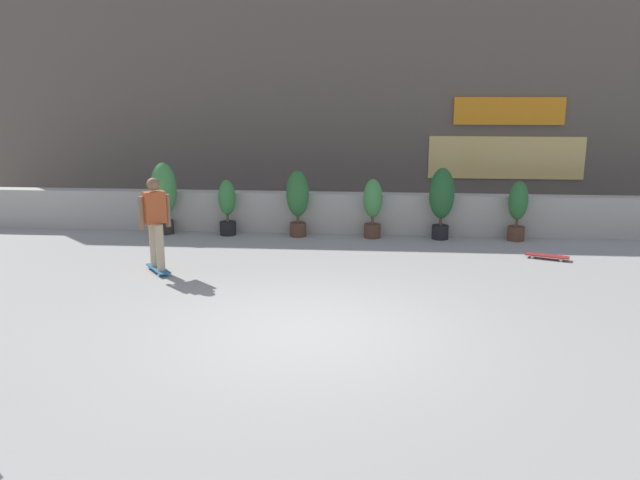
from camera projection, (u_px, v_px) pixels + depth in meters
ground_plane at (311, 330)px, 8.84m from camera, size 48.00×48.00×0.00m
planter_wall at (337, 213)px, 14.55m from camera, size 18.00×0.40×0.90m
building_backdrop at (346, 85)px, 17.77m from camera, size 20.00×2.08×6.50m
potted_plant_0 at (164, 192)px, 14.31m from camera, size 0.56×0.56×1.60m
potted_plant_1 at (227, 205)px, 14.26m from camera, size 0.38×0.38×1.23m
potted_plant_2 at (298, 199)px, 14.09m from camera, size 0.49×0.49×1.46m
potted_plant_3 at (373, 205)px, 13.99m from camera, size 0.41×0.41×1.29m
potted_plant_4 at (442, 198)px, 13.82m from camera, size 0.53×0.53×1.54m
potted_plant_5 at (518, 208)px, 13.74m from camera, size 0.41×0.41×1.28m
skater_far_right at (155, 221)px, 11.32m from camera, size 0.64×0.76×1.70m
skateboard_near_camera at (547, 256)px, 12.40m from camera, size 0.82×0.47×0.08m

